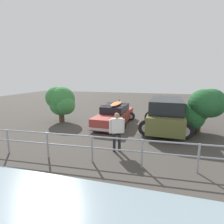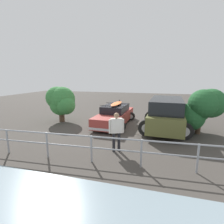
{
  "view_description": "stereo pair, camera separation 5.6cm",
  "coord_description": "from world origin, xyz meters",
  "px_view_note": "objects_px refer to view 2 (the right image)",
  "views": [
    {
      "loc": [
        -2.55,
        11.66,
        3.14
      ],
      "look_at": [
        0.25,
        1.36,
        0.95
      ],
      "focal_mm": 28.0,
      "sensor_mm": 36.0,
      "label": 1
    },
    {
      "loc": [
        -2.6,
        11.65,
        3.14
      ],
      "look_at": [
        0.25,
        1.36,
        0.95
      ],
      "focal_mm": 28.0,
      "sensor_mm": 36.0,
      "label": 2
    }
  ],
  "objects_px": {
    "bush_near_left": "(61,101)",
    "sedan_car": "(115,115)",
    "suv_car": "(166,114)",
    "person_bystander": "(116,129)",
    "bush_near_right": "(201,109)"
  },
  "relations": [
    {
      "from": "sedan_car",
      "to": "bush_near_left",
      "type": "bearing_deg",
      "value": 4.71
    },
    {
      "from": "bush_near_left",
      "to": "bush_near_right",
      "type": "height_order",
      "value": "bush_near_right"
    },
    {
      "from": "suv_car",
      "to": "bush_near_left",
      "type": "relative_size",
      "value": 1.85
    },
    {
      "from": "suv_car",
      "to": "bush_near_left",
      "type": "xyz_separation_m",
      "value": [
        6.99,
        -0.25,
        0.48
      ]
    },
    {
      "from": "suv_car",
      "to": "person_bystander",
      "type": "distance_m",
      "value": 4.15
    },
    {
      "from": "suv_car",
      "to": "person_bystander",
      "type": "bearing_deg",
      "value": 60.13
    },
    {
      "from": "person_bystander",
      "to": "bush_near_right",
      "type": "distance_m",
      "value": 5.13
    },
    {
      "from": "suv_car",
      "to": "bush_near_right",
      "type": "distance_m",
      "value": 1.84
    },
    {
      "from": "sedan_car",
      "to": "suv_car",
      "type": "height_order",
      "value": "suv_car"
    },
    {
      "from": "suv_car",
      "to": "bush_near_right",
      "type": "height_order",
      "value": "bush_near_right"
    },
    {
      "from": "person_bystander",
      "to": "suv_car",
      "type": "bearing_deg",
      "value": -119.87
    },
    {
      "from": "sedan_car",
      "to": "person_bystander",
      "type": "bearing_deg",
      "value": 105.63
    },
    {
      "from": "person_bystander",
      "to": "sedan_car",
      "type": "bearing_deg",
      "value": -74.37
    },
    {
      "from": "bush_near_left",
      "to": "sedan_car",
      "type": "bearing_deg",
      "value": -175.29
    },
    {
      "from": "bush_near_left",
      "to": "person_bystander",
      "type": "bearing_deg",
      "value": 141.99
    }
  ]
}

